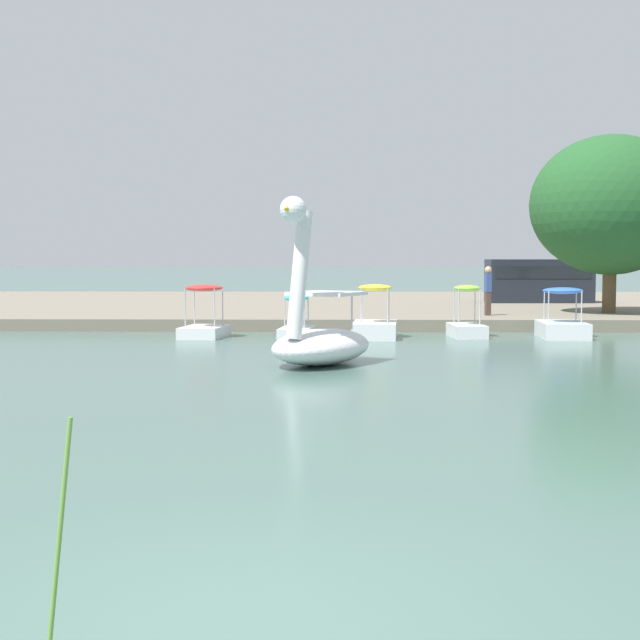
# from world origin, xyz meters

# --- Properties ---
(ground_plane) EXTENTS (550.48, 550.48, 0.00)m
(ground_plane) POSITION_xyz_m (0.00, 0.00, 0.00)
(ground_plane) COLOR #47665B
(shore_bank_far) EXTENTS (151.58, 24.95, 0.40)m
(shore_bank_far) POSITION_xyz_m (0.00, 35.35, 0.20)
(shore_bank_far) COLOR slate
(shore_bank_far) RESTS_ON ground_plane
(swan_boat) EXTENTS (3.02, 3.62, 3.64)m
(swan_boat) POSITION_xyz_m (0.22, 13.97, 0.64)
(swan_boat) COLOR white
(swan_boat) RESTS_ON ground_plane
(pedal_boat_blue) EXTENTS (1.47, 2.33, 1.50)m
(pedal_boat_blue) POSITION_xyz_m (7.31, 21.06, 0.41)
(pedal_boat_blue) COLOR white
(pedal_boat_blue) RESTS_ON ground_plane
(pedal_boat_lime) EXTENTS (1.04, 1.89, 1.57)m
(pedal_boat_lime) POSITION_xyz_m (4.49, 21.18, 0.43)
(pedal_boat_lime) COLOR white
(pedal_boat_lime) RESTS_ON ground_plane
(pedal_boat_yellow) EXTENTS (1.45, 2.34, 1.59)m
(pedal_boat_yellow) POSITION_xyz_m (1.71, 20.82, 0.41)
(pedal_boat_yellow) COLOR white
(pedal_boat_yellow) RESTS_ON ground_plane
(pedal_boat_cyan) EXTENTS (1.09, 1.89, 1.28)m
(pedal_boat_cyan) POSITION_xyz_m (-0.63, 20.94, 0.40)
(pedal_boat_cyan) COLOR white
(pedal_boat_cyan) RESTS_ON ground_plane
(pedal_boat_red) EXTENTS (1.40, 2.03, 1.58)m
(pedal_boat_red) POSITION_xyz_m (-3.38, 20.83, 0.51)
(pedal_boat_red) COLOR white
(pedal_boat_red) RESTS_ON ground_plane
(tree_broadleaf_left) EXTENTS (7.18, 6.84, 6.39)m
(tree_broadleaf_left) POSITION_xyz_m (10.40, 26.81, 4.27)
(tree_broadleaf_left) COLOR brown
(tree_broadleaf_left) RESTS_ON shore_bank_far
(person_on_path) EXTENTS (0.24, 0.25, 1.69)m
(person_on_path) POSITION_xyz_m (5.78, 25.24, 1.33)
(person_on_path) COLOR #47382D
(person_on_path) RESTS_ON shore_bank_far
(parked_van) EXTENTS (4.63, 1.84, 1.93)m
(parked_van) POSITION_xyz_m (9.61, 34.70, 1.44)
(parked_van) COLOR #1E232D
(parked_van) RESTS_ON shore_bank_far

